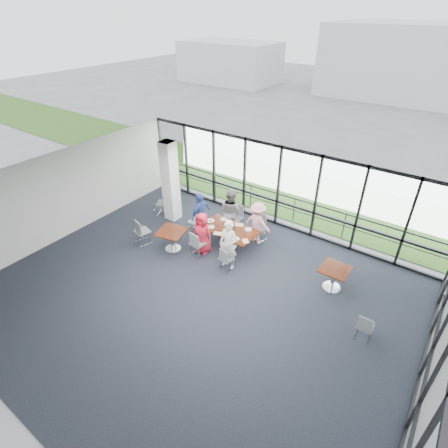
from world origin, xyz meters
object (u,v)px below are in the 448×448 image
Objects in this scene: main_table at (229,232)px; side_table_right at (335,272)px; diner_far_right at (257,223)px; structural_column at (170,182)px; chair_spare_la at (142,231)px; diner_near_left at (202,233)px; chair_main_fl at (235,218)px; chair_main_nr at (226,258)px; chair_spare_r at (365,326)px; chair_main_end at (195,221)px; diner_end at (201,214)px; chair_main_nl at (198,243)px; chair_main_fr at (259,228)px; side_table_left at (172,234)px; chair_spare_lb at (163,203)px; diner_far_left at (231,212)px; diner_near_right at (229,245)px.

side_table_right is at bearing 3.67° from main_table.
diner_far_right reaches higher than main_table.
structural_column is 3.25× the size of chair_spare_la.
chair_main_fl is (0.13, 1.83, -0.28)m from diner_near_left.
chair_main_nr is (3.62, -1.42, -1.19)m from structural_column.
chair_spare_r is at bearing -11.41° from structural_column.
chair_main_end is (-1.56, 0.04, -0.16)m from main_table.
chair_main_end is at bearing -79.03° from diner_end.
diner_end is 2.18m from chair_spare_la.
chair_main_nr is at bearing 177.74° from chair_spare_r.
chair_main_nr is (1.97, -1.16, -0.43)m from diner_end.
side_table_right is 0.89× the size of chair_main_nl.
diner_end is (-0.75, 0.86, 0.08)m from diner_near_left.
chair_main_fr is (1.97, 0.91, -0.36)m from diner_end.
main_table is at bearing 47.29° from chair_spare_la.
chair_main_fr is (0.00, 2.07, 0.08)m from chair_main_nr.
diner_end reaches higher than diner_near_left.
side_table_left is 1.12× the size of chair_main_fl.
side_table_left is 1.09m from diner_near_left.
diner_near_left is 3.13m from chair_spare_lb.
chair_spare_lb is at bearing 21.65° from diner_far_left.
main_table is 1.19m from chair_main_nl.
chair_main_nr reaches higher than main_table.
chair_main_fl reaches higher than chair_main_nl.
chair_main_nr is (0.01, -1.94, -0.37)m from diner_far_right.
diner_far_left is 1.12m from diner_end.
chair_main_end reaches higher than side_table_right.
chair_spare_la is (0.32, -1.95, -1.11)m from structural_column.
diner_near_left is 0.85× the size of diner_far_left.
chair_main_fr reaches higher than chair_main_nl.
chair_main_end is at bearing 150.44° from diner_near_right.
chair_spare_la is (-6.47, -1.64, -0.14)m from side_table_right.
diner_end is at bearing 168.53° from chair_spare_r.
diner_near_right is (2.15, 0.35, 0.23)m from side_table_left.
diner_far_right reaches higher than chair_main_nr.
chair_main_end is 1.98m from chair_spare_la.
diner_end is at bearing 179.50° from side_table_right.
main_table is at bearing 87.43° from diner_end.
chair_main_nr is (1.21, -0.30, -0.35)m from diner_near_left.
diner_end is at bearing 149.36° from chair_spare_lb.
diner_near_left is 1.21m from diner_near_right.
side_table_left is at bearing -176.31° from diner_near_right.
side_table_left is at bearing 57.68° from chair_main_fr.
side_table_right is 6.68m from chair_spare_la.
chair_main_fr is (1.11, 0.20, -0.41)m from diner_far_left.
structural_column is 3.87× the size of chair_main_nr.
chair_main_fr reaches higher than chair_main_nr.
diner_end is at bearing 36.22° from chair_main_fr.
chair_main_end is 0.96× the size of chair_spare_la.
chair_spare_r is at bearing -10.24° from diner_near_right.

